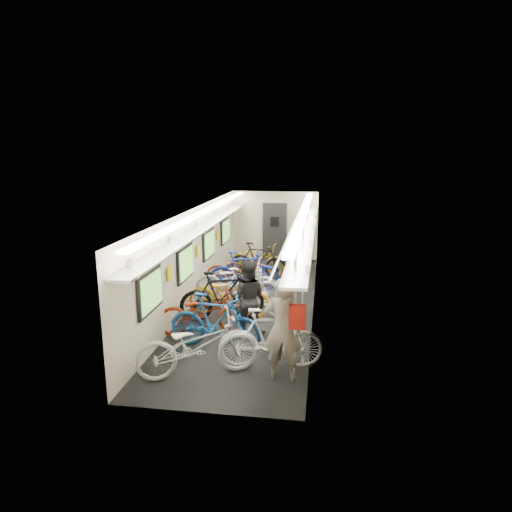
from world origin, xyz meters
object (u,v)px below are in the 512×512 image
(bicycle_1, at_px, (215,322))
(passenger_mid, at_px, (247,298))
(backpack, at_px, (297,317))
(passenger_near, at_px, (283,329))
(bicycle_0, at_px, (197,345))

(bicycle_1, relative_size, passenger_mid, 1.17)
(backpack, bearing_deg, passenger_near, 119.16)
(passenger_mid, distance_m, backpack, 2.57)
(passenger_near, xyz_separation_m, backpack, (0.26, -0.43, 0.39))
(bicycle_0, distance_m, passenger_mid, 2.03)
(bicycle_1, height_order, passenger_mid, passenger_mid)
(passenger_near, height_order, backpack, passenger_near)
(backpack, bearing_deg, passenger_mid, 115.20)
(passenger_mid, bearing_deg, passenger_near, 114.69)
(bicycle_0, distance_m, bicycle_1, 1.11)
(bicycle_1, bearing_deg, passenger_near, -117.33)
(bicycle_0, height_order, passenger_near, passenger_near)
(passenger_mid, bearing_deg, bicycle_0, 72.92)
(bicycle_0, distance_m, passenger_near, 1.48)
(bicycle_1, height_order, passenger_near, passenger_near)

